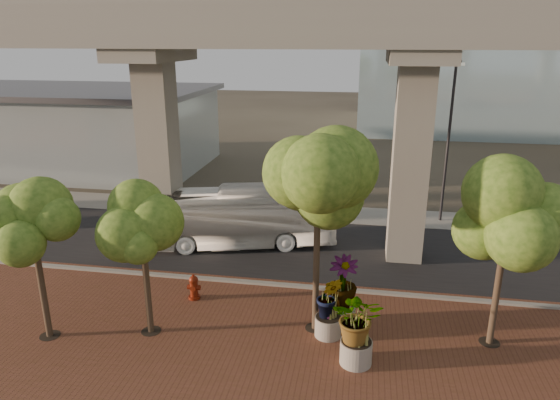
# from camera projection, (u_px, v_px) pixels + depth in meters

# --- Properties ---
(ground) EXTENTS (160.00, 160.00, 0.00)m
(ground) POSITION_uv_depth(u_px,v_px,m) (272.00, 265.00, 23.06)
(ground) COLOR #332F25
(ground) RESTS_ON ground
(brick_plaza) EXTENTS (70.00, 13.00, 0.06)m
(brick_plaza) POSITION_uv_depth(u_px,v_px,m) (225.00, 374.00, 15.55)
(brick_plaza) COLOR brown
(brick_plaza) RESTS_ON ground
(asphalt_road) EXTENTS (90.00, 8.00, 0.04)m
(asphalt_road) POSITION_uv_depth(u_px,v_px,m) (280.00, 248.00, 24.93)
(asphalt_road) COLOR black
(asphalt_road) RESTS_ON ground
(curb_strip) EXTENTS (70.00, 0.25, 0.16)m
(curb_strip) POSITION_uv_depth(u_px,v_px,m) (264.00, 284.00, 21.16)
(curb_strip) COLOR gray
(curb_strip) RESTS_ON ground
(far_sidewalk) EXTENTS (90.00, 3.00, 0.06)m
(far_sidewalk) POSITION_uv_depth(u_px,v_px,m) (295.00, 212.00, 30.08)
(far_sidewalk) COLOR gray
(far_sidewalk) RESTS_ON ground
(transit_viaduct) EXTENTS (72.00, 5.60, 12.40)m
(transit_viaduct) POSITION_uv_depth(u_px,v_px,m) (280.00, 101.00, 22.69)
(transit_viaduct) COLOR gray
(transit_viaduct) RESTS_ON ground
(station_pavilion) EXTENTS (23.00, 13.00, 6.30)m
(station_pavilion) POSITION_uv_depth(u_px,v_px,m) (66.00, 127.00, 40.31)
(station_pavilion) COLOR #A1B1B8
(station_pavilion) RESTS_ON ground
(transit_bus) EXTENTS (10.87, 4.94, 2.95)m
(transit_bus) POSITION_uv_depth(u_px,v_px,m) (228.00, 218.00, 24.90)
(transit_bus) COLOR white
(transit_bus) RESTS_ON ground
(fire_hydrant) EXTENTS (0.52, 0.47, 1.04)m
(fire_hydrant) POSITION_uv_depth(u_px,v_px,m) (194.00, 287.00, 19.87)
(fire_hydrant) COLOR #651A0B
(fire_hydrant) RESTS_ON ground
(planter_front) EXTENTS (2.29, 2.29, 2.52)m
(planter_front) POSITION_uv_depth(u_px,v_px,m) (358.00, 321.00, 15.57)
(planter_front) COLOR #AEA89D
(planter_front) RESTS_ON ground
(planter_right) EXTENTS (2.46, 2.46, 2.63)m
(planter_right) POSITION_uv_depth(u_px,v_px,m) (343.00, 285.00, 17.75)
(planter_right) COLOR #A19B91
(planter_right) RESTS_ON ground
(planter_left) EXTENTS (2.08, 2.08, 2.29)m
(planter_left) POSITION_uv_depth(u_px,v_px,m) (329.00, 300.00, 17.10)
(planter_left) COLOR gray
(planter_left) RESTS_ON ground
(street_tree_far_west) EXTENTS (3.33, 3.33, 5.88)m
(street_tree_far_west) POSITION_uv_depth(u_px,v_px,m) (31.00, 220.00, 16.17)
(street_tree_far_west) COLOR #4C3B2B
(street_tree_far_west) RESTS_ON ground
(street_tree_near_west) EXTENTS (2.97, 2.97, 5.39)m
(street_tree_near_west) POSITION_uv_depth(u_px,v_px,m) (142.00, 226.00, 16.54)
(street_tree_near_west) COLOR #4C3B2B
(street_tree_near_west) RESTS_ON ground
(street_tree_near_east) EXTENTS (4.17, 4.17, 7.21)m
(street_tree_near_east) POSITION_uv_depth(u_px,v_px,m) (318.00, 187.00, 16.34)
(street_tree_near_east) COLOR #4C3B2B
(street_tree_near_east) RESTS_ON ground
(street_tree_far_east) EXTENTS (3.67, 3.67, 6.30)m
(street_tree_far_east) POSITION_uv_depth(u_px,v_px,m) (508.00, 216.00, 15.70)
(street_tree_far_east) COLOR #4C3B2B
(street_tree_far_east) RESTS_ON ground
(streetlamp_west) EXTENTS (0.45, 1.32, 9.11)m
(streetlamp_west) POSITION_uv_depth(u_px,v_px,m) (135.00, 126.00, 28.11)
(streetlamp_west) COLOR #2E2F33
(streetlamp_west) RESTS_ON ground
(streetlamp_east) EXTENTS (0.44, 1.30, 8.94)m
(streetlamp_east) POSITION_uv_depth(u_px,v_px,m) (450.00, 131.00, 27.00)
(streetlamp_east) COLOR #28282C
(streetlamp_east) RESTS_ON ground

